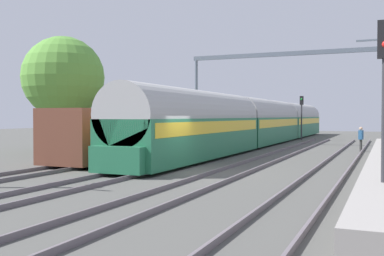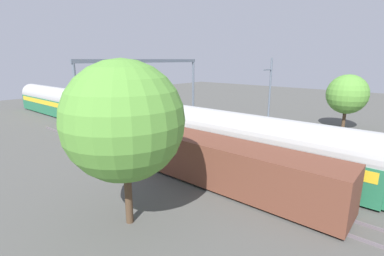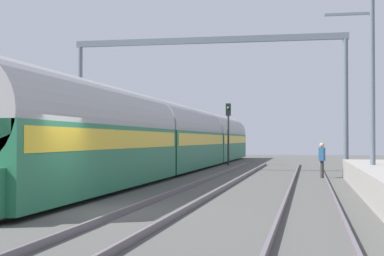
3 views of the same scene
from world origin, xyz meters
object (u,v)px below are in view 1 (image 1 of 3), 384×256
person_crossing (361,137)px  passenger_train (265,122)px  freight_car (130,133)px  railway_signal_far (302,112)px  catenary_gantry (282,76)px

person_crossing → passenger_train: bearing=-112.0°
freight_car → person_crossing: 16.24m
freight_car → railway_signal_far: (5.80, 24.48, 1.47)m
railway_signal_far → freight_car: bearing=-103.3°
passenger_train → railway_signal_far: 7.81m
passenger_train → person_crossing: passenger_train is taller
catenary_gantry → person_crossing: bearing=-33.9°
passenger_train → freight_car: 17.42m
person_crossing → railway_signal_far: 15.39m
freight_car → railway_signal_far: size_ratio=2.86×
passenger_train → person_crossing: size_ratio=28.44×
person_crossing → railway_signal_far: bearing=-139.9°
person_crossing → freight_car: bearing=-33.9°
passenger_train → person_crossing: 10.54m
catenary_gantry → freight_car: bearing=-111.3°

